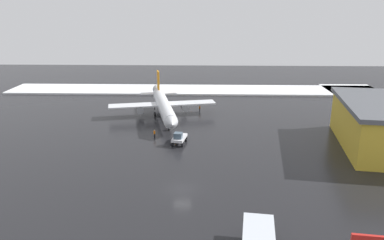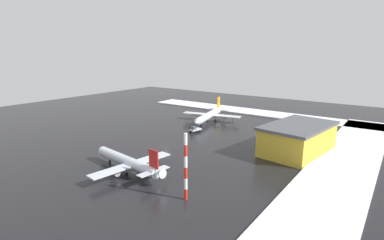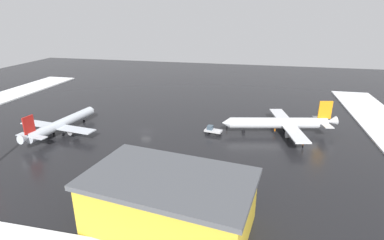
{
  "view_description": "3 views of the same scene",
  "coord_description": "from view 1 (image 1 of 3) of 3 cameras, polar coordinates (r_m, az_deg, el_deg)",
  "views": [
    {
      "loc": [
        -49.19,
        -2.86,
        25.5
      ],
      "look_at": [
        19.65,
        -0.85,
        4.59
      ],
      "focal_mm": 35.0,
      "sensor_mm": 36.0,
      "label": 1
    },
    {
      "loc": [
        -70.17,
        -60.83,
        29.82
      ],
      "look_at": [
        20.08,
        3.96,
        4.31
      ],
      "focal_mm": 28.0,
      "sensor_mm": 36.0,
      "label": 2
    },
    {
      "loc": [
        29.86,
        -73.26,
        31.56
      ],
      "look_at": [
        13.91,
        -2.35,
        5.24
      ],
      "focal_mm": 28.0,
      "sensor_mm": 36.0,
      "label": 3
    }
  ],
  "objects": [
    {
      "name": "cargo_hangar",
      "position": [
        78.08,
        27.08,
        -0.66
      ],
      "size": [
        26.9,
        18.45,
        8.8
      ],
      "rotation": [
        0.0,
        0.0,
        -0.14
      ],
      "color": "gold",
      "rests_on": "ground_plane"
    },
    {
      "name": "airplane_distant_tail",
      "position": [
        89.28,
        -4.38,
        2.29
      ],
      "size": [
        31.08,
        26.03,
        9.3
      ],
      "rotation": [
        0.0,
        0.0,
        3.36
      ],
      "color": "silver",
      "rests_on": "ground_plane"
    },
    {
      "name": "ground_crew_by_nose_gear",
      "position": [
        88.4,
        -3.98,
        0.74
      ],
      "size": [
        0.36,
        0.36,
        1.71
      ],
      "rotation": [
        0.0,
        0.0,
        0.84
      ],
      "color": "black",
      "rests_on": "ground_plane"
    },
    {
      "name": "ground_crew_near_tug",
      "position": [
        76.0,
        -5.75,
        -2.03
      ],
      "size": [
        0.36,
        0.36,
        1.71
      ],
      "rotation": [
        0.0,
        0.0,
        4.25
      ],
      "color": "black",
      "rests_on": "ground_plane"
    },
    {
      "name": "snow_bank_right",
      "position": [
        118.94,
        0.26,
        4.63
      ],
      "size": [
        14.0,
        116.0,
        0.48
      ],
      "primitive_type": "cube",
      "color": "white",
      "rests_on": "ground_plane"
    },
    {
      "name": "pushback_tug",
      "position": [
        72.23,
        -1.99,
        -2.71
      ],
      "size": [
        4.91,
        2.98,
        2.5
      ],
      "rotation": [
        0.0,
        0.0,
        2.97
      ],
      "color": "silver",
      "rests_on": "ground_plane"
    },
    {
      "name": "ground_plane",
      "position": [
        55.48,
        -1.5,
        -10.48
      ],
      "size": [
        240.0,
        240.0,
        0.0
      ],
      "primitive_type": "plane",
      "color": "black"
    },
    {
      "name": "ground_crew_mid_apron",
      "position": [
        94.19,
        1.19,
        1.79
      ],
      "size": [
        0.36,
        0.36,
        1.71
      ],
      "rotation": [
        0.0,
        0.0,
        4.93
      ],
      "color": "black",
      "rests_on": "ground_plane"
    }
  ]
}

